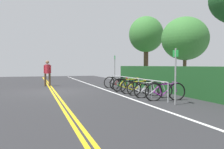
{
  "coord_description": "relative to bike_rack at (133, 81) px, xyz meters",
  "views": [
    {
      "loc": [
        13.57,
        -0.91,
        1.42
      ],
      "look_at": [
        2.24,
        2.62,
        0.97
      ],
      "focal_mm": 39.42,
      "sensor_mm": 36.0,
      "label": 1
    }
  ],
  "objects": [
    {
      "name": "bicycle_3",
      "position": [
        -0.42,
        -0.03,
        -0.22
      ],
      "size": [
        0.47,
        1.85,
        0.78
      ],
      "color": "black",
      "rests_on": "ground_plane"
    },
    {
      "name": "tree_near_left",
      "position": [
        -4.99,
        3.07,
        3.1
      ],
      "size": [
        2.55,
        2.55,
        5.06
      ],
      "color": "#473323",
      "rests_on": "ground_plane"
    },
    {
      "name": "bike_rack",
      "position": [
        0.0,
        0.0,
        0.0
      ],
      "size": [
        7.08,
        0.05,
        0.78
      ],
      "color": "#9EA0A5",
      "rests_on": "ground_plane"
    },
    {
      "name": "bicycle_2",
      "position": [
        -1.28,
        0.01,
        -0.26
      ],
      "size": [
        0.56,
        1.66,
        0.7
      ],
      "color": "black",
      "rests_on": "ground_plane"
    },
    {
      "name": "bicycle_7",
      "position": [
        3.04,
        0.15,
        -0.23
      ],
      "size": [
        0.46,
        1.74,
        0.77
      ],
      "color": "black",
      "rests_on": "ground_plane"
    },
    {
      "name": "bike_lane_stripe_white",
      "position": [
        -1.79,
        -0.98,
        -0.59
      ],
      "size": [
        34.65,
        0.12,
        0.0
      ],
      "primitive_type": "cube",
      "color": "white",
      "rests_on": "ground_plane"
    },
    {
      "name": "tree_mid",
      "position": [
        -1.19,
        3.87,
        2.45
      ],
      "size": [
        2.84,
        2.84,
        4.35
      ],
      "color": "brown",
      "rests_on": "ground_plane"
    },
    {
      "name": "centre_line_yellow_outer",
      "position": [
        -1.79,
        -3.83,
        -0.59
      ],
      "size": [
        34.65,
        0.1,
        0.0
      ],
      "primitive_type": "cube",
      "color": "gold",
      "rests_on": "ground_plane"
    },
    {
      "name": "bicycle_6",
      "position": [
        2.16,
        0.06,
        -0.26
      ],
      "size": [
        0.53,
        1.7,
        0.71
      ],
      "color": "black",
      "rests_on": "ground_plane"
    },
    {
      "name": "bicycle_5",
      "position": [
        1.29,
        0.02,
        -0.26
      ],
      "size": [
        0.61,
        1.57,
        0.7
      ],
      "color": "black",
      "rests_on": "ground_plane"
    },
    {
      "name": "bicycle_1",
      "position": [
        -2.1,
        0.14,
        -0.26
      ],
      "size": [
        0.5,
        1.66,
        0.7
      ],
      "color": "black",
      "rests_on": "ground_plane"
    },
    {
      "name": "bicycle_0",
      "position": [
        -3.07,
        0.13,
        -0.24
      ],
      "size": [
        0.46,
        1.78,
        0.75
      ],
      "color": "black",
      "rests_on": "ground_plane"
    },
    {
      "name": "ground_plane",
      "position": [
        -1.79,
        -3.91,
        -0.61
      ],
      "size": [
        38.5,
        13.39,
        0.05
      ],
      "primitive_type": "cube",
      "color": "#2B2B2D"
    },
    {
      "name": "centre_line_yellow_inner",
      "position": [
        -1.79,
        -3.99,
        -0.59
      ],
      "size": [
        34.65,
        0.1,
        0.0
      ],
      "primitive_type": "cube",
      "color": "gold",
      "rests_on": "ground_plane"
    },
    {
      "name": "sign_post_near",
      "position": [
        -3.96,
        0.27,
        0.69
      ],
      "size": [
        0.36,
        0.09,
        2.12
      ],
      "color": "gray",
      "rests_on": "ground_plane"
    },
    {
      "name": "pedestrian",
      "position": [
        -5.43,
        -4.05,
        0.42
      ],
      "size": [
        0.32,
        0.49,
        1.75
      ],
      "color": "#4C3826",
      "rests_on": "ground_plane"
    },
    {
      "name": "hedge_backdrop",
      "position": [
        1.5,
        2.2,
        0.1
      ],
      "size": [
        16.03,
        1.2,
        1.37
      ],
      "primitive_type": "cube",
      "color": "#1C4C21",
      "rests_on": "ground_plane"
    },
    {
      "name": "bicycle_4",
      "position": [
        0.45,
        0.02,
        -0.26
      ],
      "size": [
        0.46,
        1.68,
        0.71
      ],
      "color": "black",
      "rests_on": "ground_plane"
    },
    {
      "name": "sign_post_far",
      "position": [
        4.1,
        -0.05,
        0.64
      ],
      "size": [
        0.36,
        0.06,
        2.02
      ],
      "color": "gray",
      "rests_on": "ground_plane"
    }
  ]
}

